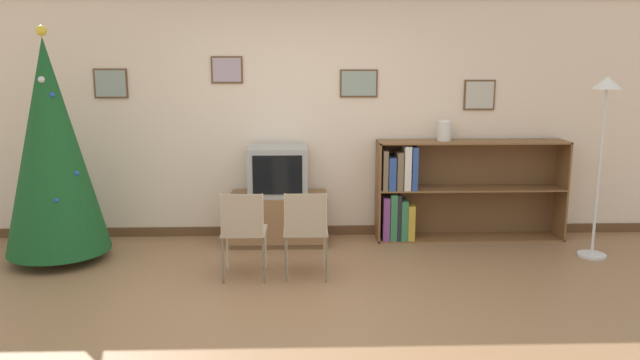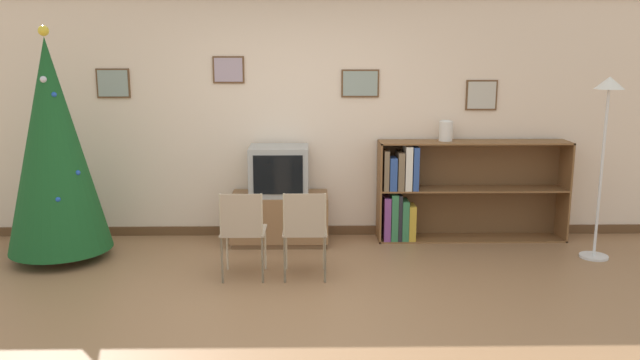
% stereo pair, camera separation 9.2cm
% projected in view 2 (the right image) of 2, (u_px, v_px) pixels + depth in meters
% --- Properties ---
extents(ground_plane, '(24.00, 24.00, 0.00)m').
position_uv_depth(ground_plane, '(294.00, 309.00, 5.02)').
color(ground_plane, '#936B47').
extents(wall_back, '(8.86, 0.11, 2.70)m').
position_uv_depth(wall_back, '(298.00, 115.00, 6.85)').
color(wall_back, beige).
rests_on(wall_back, ground_plane).
extents(christmas_tree, '(0.99, 0.99, 2.28)m').
position_uv_depth(christmas_tree, '(53.00, 147.00, 6.04)').
color(christmas_tree, maroon).
rests_on(christmas_tree, ground_plane).
extents(tv_console, '(1.03, 0.54, 0.54)m').
position_uv_depth(tv_console, '(280.00, 218.00, 6.73)').
color(tv_console, brown).
rests_on(tv_console, ground_plane).
extents(television, '(0.62, 0.49, 0.52)m').
position_uv_depth(television, '(279.00, 171.00, 6.63)').
color(television, '#9E9E99').
rests_on(television, tv_console).
extents(folding_chair_left, '(0.40, 0.40, 0.82)m').
position_uv_depth(folding_chair_left, '(243.00, 229.00, 5.59)').
color(folding_chair_left, tan).
rests_on(folding_chair_left, ground_plane).
extents(folding_chair_right, '(0.40, 0.40, 0.82)m').
position_uv_depth(folding_chair_right, '(305.00, 229.00, 5.60)').
color(folding_chair_right, tan).
rests_on(folding_chair_right, ground_plane).
extents(bookshelf, '(2.05, 0.36, 1.09)m').
position_uv_depth(bookshelf, '(438.00, 191.00, 6.82)').
color(bookshelf, brown).
rests_on(bookshelf, ground_plane).
extents(vase, '(0.15, 0.15, 0.22)m').
position_uv_depth(vase, '(446.00, 130.00, 6.71)').
color(vase, silver).
rests_on(vase, bookshelf).
extents(standing_lamp, '(0.28, 0.28, 1.80)m').
position_uv_depth(standing_lamp, '(606.00, 120.00, 6.00)').
color(standing_lamp, silver).
rests_on(standing_lamp, ground_plane).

